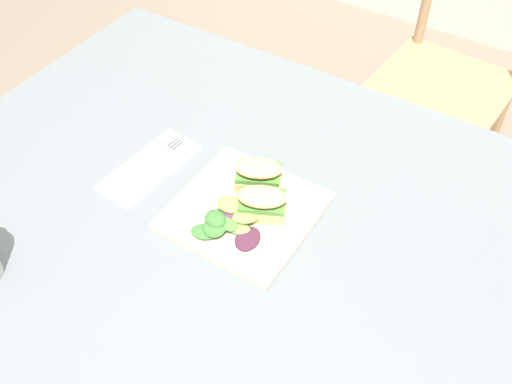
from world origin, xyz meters
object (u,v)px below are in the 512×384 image
chair_wooden_far (447,78)px  fork_on_napkin (156,161)px  sandwich_half_front (262,202)px  plate_lunch (244,211)px  sandwich_half_back (259,174)px  dining_table (236,249)px

chair_wooden_far → fork_on_napkin: chair_wooden_far is taller
sandwich_half_front → fork_on_napkin: (-0.26, 0.01, -0.03)m
plate_lunch → sandwich_half_back: sandwich_half_back is taller
sandwich_half_front → fork_on_napkin: sandwich_half_front is taller
sandwich_half_back → dining_table: bearing=-96.7°
dining_table → sandwich_half_front: bearing=13.5°
chair_wooden_far → sandwich_half_front: 1.08m
sandwich_half_front → chair_wooden_far: bearing=86.6°
dining_table → fork_on_napkin: size_ratio=6.82×
plate_lunch → fork_on_napkin: (-0.22, 0.02, 0.00)m
plate_lunch → fork_on_napkin: bearing=175.1°
dining_table → fork_on_napkin: fork_on_napkin is taller
plate_lunch → chair_wooden_far: bearing=84.9°
dining_table → sandwich_half_front: 0.16m
plate_lunch → sandwich_half_front: (0.03, 0.01, 0.03)m
sandwich_half_back → fork_on_napkin: (-0.21, -0.05, -0.03)m
fork_on_napkin → chair_wooden_far: bearing=72.8°
dining_table → fork_on_napkin: (-0.20, 0.02, 0.12)m
chair_wooden_far → fork_on_napkin: (-0.32, -1.02, 0.30)m
dining_table → sandwich_half_front: sandwich_half_front is taller
dining_table → sandwich_half_front: size_ratio=12.11×
chair_wooden_far → sandwich_half_front: (-0.06, -1.03, 0.33)m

